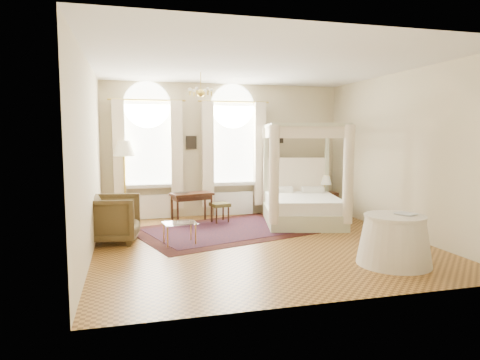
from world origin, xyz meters
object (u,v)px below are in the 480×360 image
object	(u,v)px
nightstand	(327,204)
stool	(220,206)
floor_lamp	(124,153)
canopy_bed	(303,201)
coffee_table	(180,224)
writing_desk	(192,197)
side_table	(394,240)
armchair	(112,219)

from	to	relation	value
nightstand	stool	world-z (taller)	nightstand
nightstand	floor_lamp	world-z (taller)	floor_lamp
nightstand	floor_lamp	size ratio (longest dim) A/B	0.32
canopy_bed	coffee_table	xyz separation A→B (m)	(-2.96, -1.17, -0.15)
stool	canopy_bed	bearing A→B (deg)	-18.13
writing_desk	floor_lamp	distance (m)	1.88
stool	side_table	world-z (taller)	side_table
canopy_bed	stool	size ratio (longest dim) A/B	5.16
nightstand	stool	xyz separation A→B (m)	(-2.80, -0.13, 0.08)
nightstand	armchair	size ratio (longest dim) A/B	0.61
side_table	canopy_bed	bearing A→B (deg)	92.68
stool	writing_desk	bearing A→B (deg)	171.14
canopy_bed	coffee_table	world-z (taller)	canopy_bed
stool	side_table	xyz separation A→B (m)	(1.97, -3.88, 0.00)
stool	coffee_table	bearing A→B (deg)	-123.00
coffee_table	side_table	size ratio (longest dim) A/B	0.56
writing_desk	armchair	xyz separation A→B (m)	(-1.73, -1.39, -0.15)
stool	coffee_table	xyz separation A→B (m)	(-1.15, -1.76, -0.01)
canopy_bed	coffee_table	bearing A→B (deg)	-158.47
nightstand	armchair	distance (m)	5.36
writing_desk	armchair	world-z (taller)	armchair
nightstand	side_table	world-z (taller)	side_table
writing_desk	nightstand	bearing A→B (deg)	0.46
canopy_bed	nightstand	size ratio (longest dim) A/B	4.03
stool	side_table	size ratio (longest dim) A/B	0.41
nightstand	side_table	bearing A→B (deg)	-101.70
writing_desk	floor_lamp	xyz separation A→B (m)	(-1.49, 0.54, 1.02)
nightstand	stool	size ratio (longest dim) A/B	1.28
canopy_bed	nightstand	distance (m)	1.24
armchair	canopy_bed	bearing A→B (deg)	-72.69
stool	floor_lamp	size ratio (longest dim) A/B	0.25
armchair	floor_lamp	size ratio (longest dim) A/B	0.52
nightstand	floor_lamp	xyz separation A→B (m)	(-4.93, 0.52, 1.33)
stool	coffee_table	world-z (taller)	stool
floor_lamp	canopy_bed	bearing A→B (deg)	-17.45
armchair	nightstand	bearing A→B (deg)	-66.77
nightstand	writing_desk	distance (m)	3.46
armchair	side_table	xyz separation A→B (m)	(4.34, -2.59, -0.06)
floor_lamp	writing_desk	bearing A→B (deg)	-20.13
floor_lamp	side_table	distance (m)	6.23
stool	coffee_table	size ratio (longest dim) A/B	0.72
stool	side_table	distance (m)	4.35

